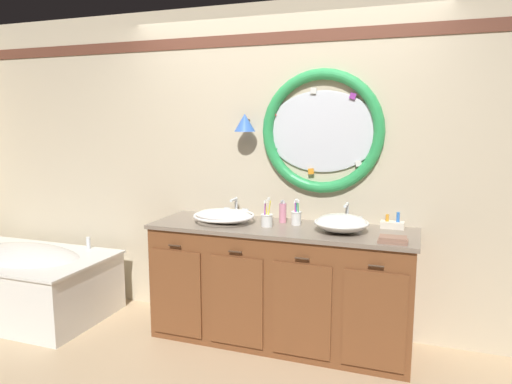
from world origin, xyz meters
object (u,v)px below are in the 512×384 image
Objects in this scene: sink_basin_right at (341,223)px; toothbrush_holder_right at (296,217)px; sink_basin_left at (224,216)px; soap_dispenser at (283,212)px; bathtub at (23,278)px; toiletry_basket at (392,224)px; folded_hand_towel at (393,240)px; toothbrush_holder_left at (267,219)px.

toothbrush_holder_right reaches higher than sink_basin_right.
sink_basin_left is 2.66× the size of soap_dispenser.
bathtub is at bearing -169.47° from soap_dispenser.
folded_hand_towel is at bearing -85.83° from toiletry_basket.
toothbrush_holder_left reaches higher than soap_dispenser.
bathtub is at bearing -174.67° from sink_basin_right.
sink_basin_left is 1.23× the size of sink_basin_right.
toothbrush_holder_right is 1.10× the size of soap_dispenser.
sink_basin_left reaches higher than folded_hand_towel.
toothbrush_holder_left is 1.18× the size of folded_hand_towel.
sink_basin_left is at bearing -168.94° from toiletry_basket.
folded_hand_towel is (0.92, -0.17, -0.04)m from toothbrush_holder_left.
bathtub is 3.15× the size of sink_basin_left.
sink_basin_left is 1.27m from toiletry_basket.
toothbrush_holder_right is (0.55, 0.11, 0.01)m from sink_basin_left.
toothbrush_holder_left is 1.12× the size of toothbrush_holder_right.
bathtub is 3.15m from toiletry_basket.
bathtub is 1.94m from sink_basin_left.
toothbrush_holder_right reaches higher than sink_basin_left.
toothbrush_holder_left is at bearing -178.95° from sink_basin_right.
sink_basin_right reaches higher than sink_basin_left.
sink_basin_left is 0.35m from toothbrush_holder_left.
soap_dispenser is at bearing 10.53° from bathtub.
sink_basin_right is at bearing -18.61° from soap_dispenser.
sink_basin_left is 2.41× the size of toothbrush_holder_right.
toothbrush_holder_left is at bearing -1.64° from sink_basin_left.
soap_dispenser reaches higher than sink_basin_right.
toothbrush_holder_left reaches higher than bathtub.
sink_basin_right is 0.55m from toothbrush_holder_left.
bathtub is 6.76× the size of toothbrush_holder_left.
soap_dispenser is (0.43, 0.16, 0.03)m from sink_basin_left.
toothbrush_holder_right is at bearing 11.80° from sink_basin_left.
sink_basin_right is 2.29× the size of toiletry_basket.
toothbrush_holder_right is 0.78m from folded_hand_towel.
folded_hand_towel is (0.37, -0.18, -0.05)m from sink_basin_right.
sink_basin_left is 0.56m from toothbrush_holder_right.
toiletry_basket is (-0.03, 0.42, 0.01)m from folded_hand_towel.
folded_hand_towel is at bearing -10.24° from toothbrush_holder_left.
toiletry_basket is at bearing 11.06° from sink_basin_left.
toothbrush_holder_right is (0.19, 0.12, 0.01)m from toothbrush_holder_left.
sink_basin_right is 1.96× the size of toothbrush_holder_right.
sink_basin_right is at bearing 5.33° from bathtub.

